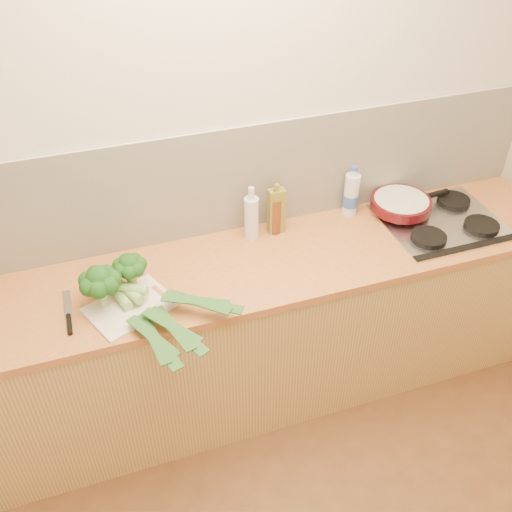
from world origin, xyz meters
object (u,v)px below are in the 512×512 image
at_px(chopping_board, 131,306).
at_px(chefs_knife, 69,319).
at_px(skillet, 401,203).
at_px(gas_hob, 442,221).

bearing_deg(chopping_board, chefs_knife, 155.95).
bearing_deg(skillet, gas_hob, -47.31).
height_order(gas_hob, skillet, skillet).
bearing_deg(chefs_knife, chopping_board, -0.38).
distance_m(gas_hob, skillet, 0.22).
height_order(chefs_knife, skillet, skillet).
bearing_deg(gas_hob, skillet, 137.99).
xyz_separation_m(chopping_board, chefs_knife, (-0.25, 0.00, 0.00)).
height_order(chopping_board, chefs_knife, chefs_knife).
relative_size(gas_hob, skillet, 1.29).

